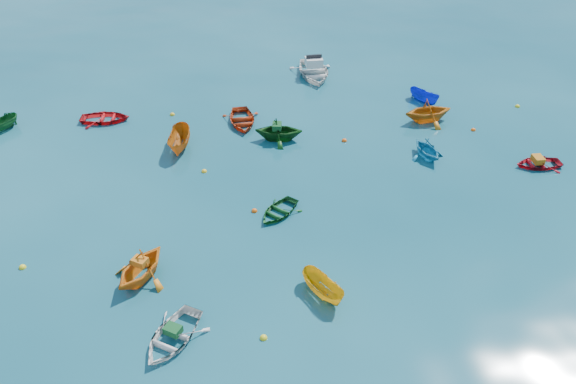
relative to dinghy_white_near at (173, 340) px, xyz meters
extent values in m
plane|color=#0A3F4E|center=(5.94, 3.31, 0.00)|extent=(160.00, 160.00, 0.00)
imported|color=silver|center=(0.00, 0.00, 0.00)|extent=(3.51, 3.73, 0.63)
imported|color=orange|center=(-1.27, 3.65, 0.00)|extent=(3.70, 3.80, 1.52)
imported|color=#ECAE14|center=(6.21, 1.35, 0.00)|extent=(1.89, 2.61, 0.95)
imported|color=#124F1D|center=(5.25, 7.12, 0.00)|extent=(3.04, 3.03, 0.52)
imported|color=teal|center=(14.48, 10.95, 0.00)|extent=(2.42, 2.67, 1.22)
imported|color=red|center=(-4.11, 18.54, 0.00)|extent=(3.31, 2.55, 0.64)
imported|color=#BD6011|center=(0.56, 14.33, 0.00)|extent=(1.65, 3.26, 1.20)
imported|color=#0F4111|center=(6.42, 14.33, 0.00)|extent=(3.27, 2.98, 1.49)
imported|color=#A20D18|center=(20.31, 8.94, 0.00)|extent=(2.69, 2.02, 0.53)
imported|color=#1027CC|center=(16.91, 17.68, 0.00)|extent=(1.96, 2.48, 0.91)
imported|color=#A62C0D|center=(4.45, 16.77, 0.00)|extent=(2.37, 3.31, 0.69)
imported|color=#C36912|center=(16.12, 15.04, 0.00)|extent=(3.28, 2.89, 1.62)
imported|color=#145620|center=(-10.39, 18.32, 0.00)|extent=(2.50, 2.41, 0.98)
imported|color=silver|center=(10.43, 23.11, 0.00)|extent=(3.30, 4.56, 1.53)
cube|color=#134F23|center=(0.06, 0.08, 0.47)|extent=(0.79, 0.75, 0.30)
cube|color=orange|center=(-1.25, 3.69, 0.91)|extent=(0.79, 0.75, 0.30)
cube|color=#11471D|center=(6.32, 14.35, 0.91)|extent=(0.67, 0.80, 0.34)
cube|color=#BC6913|center=(20.21, 8.95, 0.44)|extent=(0.59, 0.75, 0.34)
sphere|color=yellow|center=(3.44, -0.52, 0.00)|extent=(0.30, 0.30, 0.30)
sphere|color=yellow|center=(-6.52, 5.20, 0.00)|extent=(0.31, 0.31, 0.31)
sphere|color=#E4520C|center=(4.09, 7.51, 0.00)|extent=(0.31, 0.31, 0.31)
sphere|color=yellow|center=(1.79, 11.56, 0.00)|extent=(0.30, 0.30, 0.30)
sphere|color=#FE5A0D|center=(18.51, 13.38, 0.00)|extent=(0.30, 0.30, 0.30)
sphere|color=gold|center=(0.09, 18.65, 0.00)|extent=(0.32, 0.32, 0.32)
sphere|color=#E04C0C|center=(10.28, 13.48, 0.00)|extent=(0.32, 0.32, 0.32)
sphere|color=yellow|center=(22.81, 15.87, 0.00)|extent=(0.33, 0.33, 0.33)
camera|label=1|loc=(1.92, -14.75, 17.15)|focal=35.00mm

